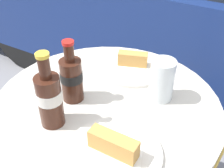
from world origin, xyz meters
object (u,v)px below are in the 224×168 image
cola_bottle_right (72,77)px  lunch_plate_far (132,66)px  cola_bottle_left (49,98)px  drinking_glass (162,82)px  bistro_table (107,136)px  lunch_plate_near (113,151)px

cola_bottle_right → lunch_plate_far: 0.28m
cola_bottle_left → drinking_glass: (0.23, 0.27, -0.03)m
bistro_table → lunch_plate_far: (-0.02, 0.22, 0.17)m
cola_bottle_right → drinking_glass: cola_bottle_right is taller
bistro_table → drinking_glass: (0.14, 0.11, 0.22)m
lunch_plate_near → cola_bottle_right: bearing=149.0°
bistro_table → cola_bottle_left: bearing=-119.7°
lunch_plate_near → lunch_plate_far: lunch_plate_near is taller
lunch_plate_far → drinking_glass: bearing=-34.1°
lunch_plate_near → lunch_plate_far: size_ratio=1.01×
cola_bottle_left → lunch_plate_far: size_ratio=0.92×
cola_bottle_left → lunch_plate_near: (0.22, -0.02, -0.08)m
drinking_glass → lunch_plate_near: 0.29m
cola_bottle_right → lunch_plate_near: bearing=-31.0°
cola_bottle_left → lunch_plate_far: 0.39m
cola_bottle_left → lunch_plate_near: size_ratio=0.92×
cola_bottle_right → drinking_glass: 0.29m
bistro_table → lunch_plate_far: bearing=95.1°
cola_bottle_left → cola_bottle_right: size_ratio=1.12×
cola_bottle_left → lunch_plate_far: (0.07, 0.38, -0.08)m
lunch_plate_near → bistro_table: bearing=126.0°
bistro_table → lunch_plate_near: (0.13, -0.17, 0.18)m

